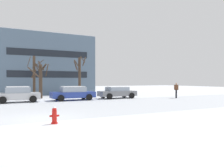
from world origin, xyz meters
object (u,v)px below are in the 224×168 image
parked_car_silver (18,94)px  pedestrian_crossing (176,89)px  parked_car_blue (73,93)px  parked_car_gray (117,92)px  fire_hydrant (54,115)px

parked_car_silver → pedestrian_crossing: pedestrian_crossing is taller
parked_car_silver → parked_car_blue: (5.17, -0.19, -0.01)m
parked_car_silver → pedestrian_crossing: size_ratio=2.19×
parked_car_blue → parked_car_gray: bearing=0.7°
fire_hydrant → parked_car_silver: size_ratio=0.21×
fire_hydrant → pedestrian_crossing: bearing=29.0°
parked_car_silver → parked_car_blue: 5.17m
parked_car_blue → parked_car_silver: bearing=177.9°
parked_car_silver → parked_car_gray: (10.33, -0.13, -0.05)m
fire_hydrant → parked_car_blue: size_ratio=0.18×
pedestrian_crossing → parked_car_gray: bearing=156.1°
fire_hydrant → parked_car_silver: bearing=95.0°
fire_hydrant → parked_car_blue: 12.07m
pedestrian_crossing → parked_car_silver: bearing=170.1°
pedestrian_crossing → parked_car_blue: bearing=166.7°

